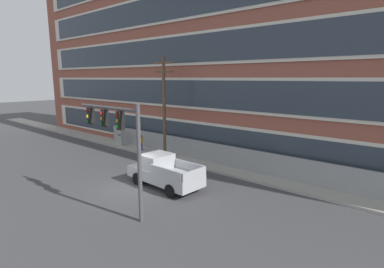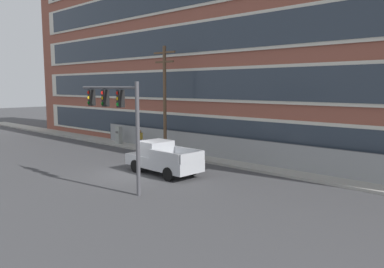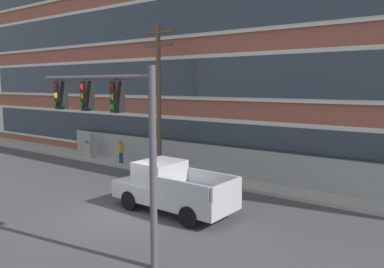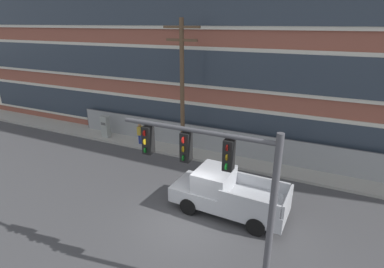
% 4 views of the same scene
% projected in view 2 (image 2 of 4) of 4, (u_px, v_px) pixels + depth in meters
% --- Properties ---
extents(ground_plane, '(160.00, 160.00, 0.00)m').
position_uv_depth(ground_plane, '(128.00, 174.00, 23.04)').
color(ground_plane, '#424244').
extents(sidewalk_building_side, '(80.00, 2.11, 0.16)m').
position_uv_depth(sidewalk_building_side, '(202.00, 158.00, 28.09)').
color(sidewalk_building_side, '#9E9B93').
rests_on(sidewalk_building_side, ground).
extents(brick_mill_building, '(52.14, 8.86, 18.22)m').
position_uv_depth(brick_mill_building, '(235.00, 42.00, 31.34)').
color(brick_mill_building, brown).
rests_on(brick_mill_building, ground).
extents(chain_link_fence, '(32.54, 0.06, 1.80)m').
position_uv_depth(chain_link_fence, '(249.00, 152.00, 25.75)').
color(chain_link_fence, gray).
rests_on(chain_link_fence, ground).
extents(traffic_signal_mast, '(4.85, 0.43, 5.63)m').
position_uv_depth(traffic_signal_mast, '(118.00, 112.00, 19.15)').
color(traffic_signal_mast, '#4C4C51').
rests_on(traffic_signal_mast, ground).
extents(pickup_truck_silver, '(5.30, 2.26, 2.00)m').
position_uv_depth(pickup_truck_silver, '(162.00, 159.00, 23.18)').
color(pickup_truck_silver, '#B2B5BA').
rests_on(pickup_truck_silver, ground).
extents(utility_pole_near_corner, '(2.28, 0.26, 8.47)m').
position_uv_depth(utility_pole_near_corner, '(165.00, 96.00, 29.03)').
color(utility_pole_near_corner, brown).
rests_on(utility_pole_near_corner, ground).
extents(electrical_cabinet, '(0.57, 0.43, 1.77)m').
position_uv_depth(electrical_cabinet, '(119.00, 136.00, 34.29)').
color(electrical_cabinet, '#939993').
rests_on(electrical_cabinet, ground).
extents(pedestrian_near_cabinet, '(0.32, 0.41, 1.69)m').
position_uv_depth(pedestrian_near_cabinet, '(140.00, 138.00, 32.15)').
color(pedestrian_near_cabinet, navy).
rests_on(pedestrian_near_cabinet, ground).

